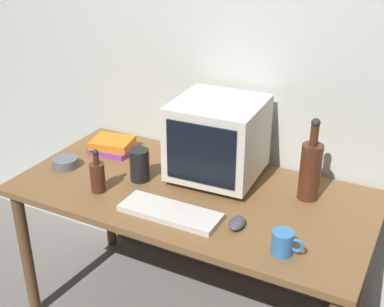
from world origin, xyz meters
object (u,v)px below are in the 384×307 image
object	(u,v)px
crt_monitor	(218,139)
bottle_short	(98,176)
book_stack	(112,146)
metal_canister	(140,165)
mug	(283,243)
computer_mouse	(237,223)
keyboard	(170,212)
cd_spindle	(65,163)
bottle_tall	(310,169)

from	to	relation	value
crt_monitor	bottle_short	world-z (taller)	crt_monitor
book_stack	metal_canister	xyz separation A→B (m)	(0.29, -0.19, 0.04)
book_stack	mug	xyz separation A→B (m)	(1.04, -0.42, 0.01)
mug	computer_mouse	bearing A→B (deg)	159.57
metal_canister	keyboard	bearing A→B (deg)	-35.99
computer_mouse	bottle_short	xyz separation A→B (m)	(-0.65, -0.02, 0.06)
keyboard	book_stack	bearing A→B (deg)	145.22
computer_mouse	bottle_short	bearing A→B (deg)	175.28
mug	cd_spindle	world-z (taller)	mug
metal_canister	bottle_tall	bearing A→B (deg)	15.13
keyboard	cd_spindle	world-z (taller)	cd_spindle
bottle_tall	bottle_short	size ratio (longest dim) A/B	1.82
keyboard	book_stack	world-z (taller)	book_stack
computer_mouse	bottle_tall	size ratio (longest dim) A/B	0.27
keyboard	metal_canister	world-z (taller)	metal_canister
bottle_tall	metal_canister	xyz separation A→B (m)	(-0.73, -0.20, -0.06)
keyboard	computer_mouse	world-z (taller)	computer_mouse
mug	cd_spindle	size ratio (longest dim) A/B	1.00
book_stack	cd_spindle	size ratio (longest dim) A/B	1.90
keyboard	bottle_tall	bearing A→B (deg)	40.32
crt_monitor	bottle_short	size ratio (longest dim) A/B	2.01
bottle_short	book_stack	bearing A→B (deg)	116.88
computer_mouse	cd_spindle	bearing A→B (deg)	167.87
keyboard	computer_mouse	xyz separation A→B (m)	(0.27, 0.04, 0.01)
bottle_short	book_stack	size ratio (longest dim) A/B	0.88
crt_monitor	computer_mouse	xyz separation A→B (m)	(0.24, -0.34, -0.17)
metal_canister	cd_spindle	bearing A→B (deg)	-171.39
mug	metal_canister	xyz separation A→B (m)	(-0.75, 0.23, 0.03)
bottle_short	metal_canister	distance (m)	0.20
mug	metal_canister	size ratio (longest dim) A/B	0.80
book_stack	metal_canister	distance (m)	0.35
book_stack	cd_spindle	xyz separation A→B (m)	(-0.10, -0.25, -0.01)
bottle_short	metal_canister	bearing A→B (deg)	58.11
cd_spindle	metal_canister	bearing A→B (deg)	8.61
bottle_short	crt_monitor	bearing A→B (deg)	41.08
keyboard	mug	world-z (taller)	mug
keyboard	bottle_tall	xyz separation A→B (m)	(0.46, 0.39, 0.13)
bottle_tall	book_stack	xyz separation A→B (m)	(-1.01, -0.01, -0.10)
mug	book_stack	bearing A→B (deg)	158.16
computer_mouse	book_stack	distance (m)	0.90
computer_mouse	metal_canister	size ratio (longest dim) A/B	0.67
computer_mouse	crt_monitor	bearing A→B (deg)	119.24
keyboard	mug	bearing A→B (deg)	-4.44
computer_mouse	keyboard	bearing A→B (deg)	-177.41
keyboard	cd_spindle	xyz separation A→B (m)	(-0.66, 0.14, 0.01)
bottle_short	cd_spindle	distance (m)	0.31
keyboard	book_stack	xyz separation A→B (m)	(-0.56, 0.38, 0.02)
bottle_short	keyboard	bearing A→B (deg)	-3.68
crt_monitor	bottle_tall	distance (m)	0.43
computer_mouse	metal_canister	bearing A→B (deg)	157.96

